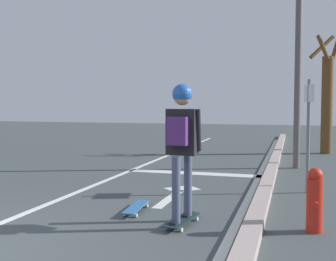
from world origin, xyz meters
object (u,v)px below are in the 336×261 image
spare_skateboard (136,207)px  skater (182,133)px  street_sign_post (309,118)px  traffic_signal_mast (261,7)px  fire_hydrant (315,200)px  skateboard (182,220)px  roadside_tree (327,99)px

spare_skateboard → skater: bearing=-29.7°
skater → spare_skateboard: size_ratio=2.08×
skater → street_sign_post: (1.64, 2.58, 0.12)m
traffic_signal_mast → fire_hydrant: size_ratio=7.37×
skateboard → roadside_tree: bearing=75.1°
skater → traffic_signal_mast: 6.24m
fire_hydrant → roadside_tree: (0.76, 8.85, 1.35)m
skater → street_sign_post: 3.06m
skater → fire_hydrant: (1.65, 0.20, -0.82)m
skateboard → spare_skateboard: 0.94m
spare_skateboard → roadside_tree: roadside_tree is taller
skater → traffic_signal_mast: bearing=84.1°
spare_skateboard → street_sign_post: street_sign_post is taller
spare_skateboard → skateboard: bearing=-28.9°
spare_skateboard → street_sign_post: (2.45, 2.11, 1.26)m
spare_skateboard → roadside_tree: 9.32m
fire_hydrant → skateboard: bearing=-173.7°
skateboard → traffic_signal_mast: 6.82m
street_sign_post → traffic_signal_mast: bearing=109.8°
skateboard → roadside_tree: 9.50m
skater → fire_hydrant: skater is taller
spare_skateboard → traffic_signal_mast: bearing=74.7°
skater → traffic_signal_mast: traffic_signal_mast is taller
skater → roadside_tree: roadside_tree is taller
traffic_signal_mast → street_sign_post: bearing=-70.2°
traffic_signal_mast → street_sign_post: 4.14m
spare_skateboard → fire_hydrant: (2.46, -0.27, 0.33)m
street_sign_post → roadside_tree: 6.53m
skateboard → skater: bearing=-98.0°
fire_hydrant → traffic_signal_mast: bearing=101.4°
skater → roadside_tree: size_ratio=0.45×
spare_skateboard → traffic_signal_mast: traffic_signal_mast is taller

